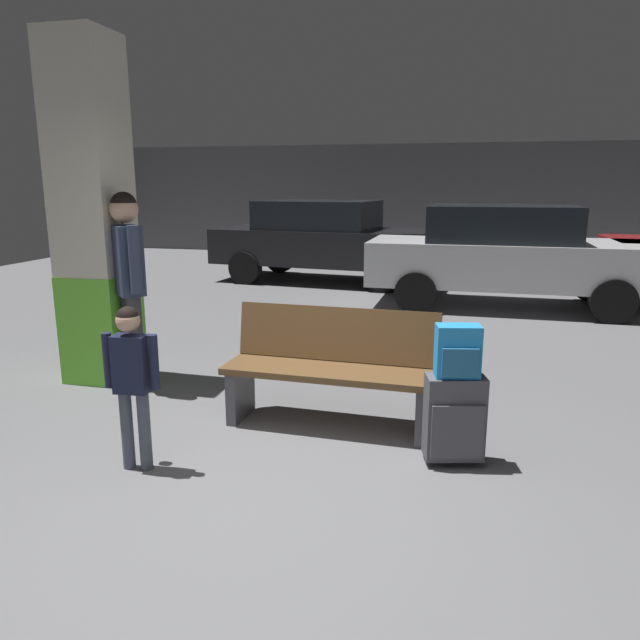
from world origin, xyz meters
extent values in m
cube|color=slate|center=(0.00, 4.00, -0.05)|extent=(18.00, 18.00, 0.10)
cube|color=#565658|center=(0.00, 12.86, 1.40)|extent=(18.00, 0.12, 2.80)
cube|color=#66C633|center=(-2.13, 2.03, 0.50)|extent=(0.57, 0.57, 1.00)
cube|color=beige|center=(-2.13, 2.03, 2.05)|extent=(0.56, 0.56, 2.10)
cube|color=brown|center=(0.22, 1.35, 0.44)|extent=(1.62, 0.50, 0.05)
cube|color=brown|center=(0.23, 1.60, 0.68)|extent=(1.60, 0.17, 0.42)
cube|color=#4C4C51|center=(-0.50, 1.38, 0.21)|extent=(0.10, 0.40, 0.41)
cube|color=#4C4C51|center=(0.94, 1.33, 0.21)|extent=(0.10, 0.40, 0.41)
cube|color=#4C4C51|center=(1.15, 0.96, 0.32)|extent=(0.42, 0.29, 0.56)
cube|color=#4C4C51|center=(1.18, 0.86, 0.26)|extent=(0.34, 0.11, 0.36)
cube|color=#A5A5AA|center=(1.14, 1.04, 0.59)|extent=(0.14, 0.06, 0.02)
cylinder|color=black|center=(0.98, 1.01, 0.02)|extent=(0.03, 0.05, 0.04)
cylinder|color=black|center=(1.29, 1.09, 0.02)|extent=(0.03, 0.05, 0.04)
cube|color=#268CD8|center=(1.15, 0.96, 0.77)|extent=(0.31, 0.21, 0.34)
cube|color=#23608E|center=(1.17, 0.87, 0.72)|extent=(0.23, 0.08, 0.19)
cylinder|color=black|center=(1.15, 0.96, 0.93)|extent=(0.06, 0.04, 0.02)
cylinder|color=#4C5160|center=(-0.78, 0.40, 0.26)|extent=(0.08, 0.08, 0.53)
cylinder|color=#4C5160|center=(-0.90, 0.39, 0.26)|extent=(0.08, 0.08, 0.53)
cube|color=#191E38|center=(-0.84, 0.40, 0.71)|extent=(0.22, 0.14, 0.37)
cylinder|color=#191E38|center=(-0.69, 0.41, 0.73)|extent=(0.06, 0.06, 0.35)
cylinder|color=#191E38|center=(-0.99, 0.39, 0.73)|extent=(0.06, 0.06, 0.35)
sphere|color=tan|center=(-0.84, 0.40, 0.99)|extent=(0.15, 0.15, 0.15)
sphere|color=black|center=(-0.84, 0.40, 1.01)|extent=(0.14, 0.14, 0.14)
cylinder|color=red|center=(-0.93, 0.50, 0.73)|extent=(0.06, 0.06, 0.10)
cylinder|color=red|center=(-0.93, 0.50, 0.81)|extent=(0.01, 0.01, 0.06)
cylinder|color=#38383D|center=(-1.64, 1.80, 0.43)|extent=(0.13, 0.13, 0.86)
cylinder|color=#38383D|center=(-1.78, 1.93, 0.43)|extent=(0.13, 0.13, 0.86)
cube|color=#2D3851|center=(-1.71, 1.87, 1.16)|extent=(0.40, 0.39, 0.61)
cylinder|color=#2D3851|center=(-1.54, 1.69, 1.19)|extent=(0.10, 0.10, 0.58)
cylinder|color=#2D3851|center=(-1.89, 2.04, 1.19)|extent=(0.10, 0.10, 0.58)
sphere|color=tan|center=(-1.71, 1.87, 1.61)|extent=(0.24, 0.24, 0.24)
sphere|color=black|center=(-1.71, 1.87, 1.64)|extent=(0.22, 0.22, 0.22)
cube|color=black|center=(-1.38, 8.17, 0.67)|extent=(4.26, 2.14, 0.64)
cube|color=black|center=(-1.53, 8.19, 1.25)|extent=(2.26, 1.76, 0.52)
cylinder|color=black|center=(0.00, 8.82, 0.30)|extent=(0.62, 0.26, 0.60)
cylinder|color=black|center=(-0.18, 7.23, 0.30)|extent=(0.62, 0.26, 0.60)
cylinder|color=black|center=(-2.59, 9.11, 0.30)|extent=(0.62, 0.26, 0.60)
cylinder|color=black|center=(-2.76, 7.52, 0.30)|extent=(0.62, 0.26, 0.60)
cube|color=silver|center=(1.82, 6.47, 0.67)|extent=(4.12, 1.74, 0.64)
cube|color=black|center=(1.67, 6.47, 1.25)|extent=(2.12, 1.56, 0.52)
cylinder|color=black|center=(3.13, 7.26, 0.30)|extent=(0.60, 0.21, 0.60)
cylinder|color=black|center=(3.11, 5.66, 0.30)|extent=(0.60, 0.21, 0.60)
cylinder|color=black|center=(0.53, 7.28, 0.30)|extent=(0.60, 0.21, 0.60)
cylinder|color=black|center=(0.51, 5.68, 0.30)|extent=(0.60, 0.21, 0.60)
camera|label=1|loc=(1.16, -2.83, 1.82)|focal=33.57mm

